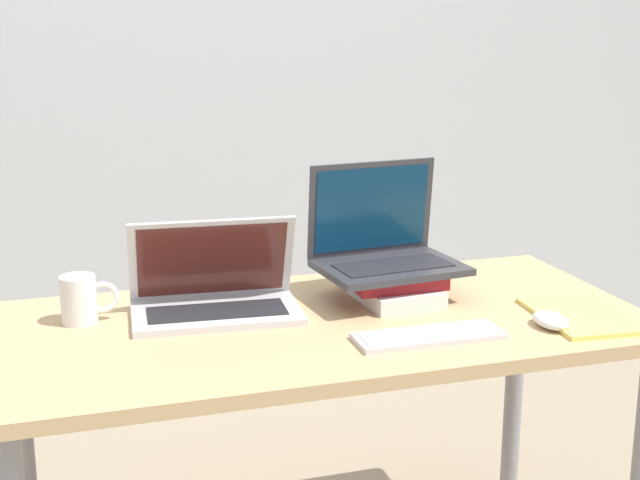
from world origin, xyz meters
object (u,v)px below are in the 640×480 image
at_px(mug, 81,299).
at_px(laptop_left, 215,295).
at_px(laptop_on_books, 384,247).
at_px(notepad, 583,315).
at_px(book_stack, 389,282).
at_px(wireless_keyboard, 429,336).
at_px(mouse, 551,320).

bearing_deg(mug, laptop_left, -5.55).
bearing_deg(mug, laptop_on_books, -1.11).
distance_m(notepad, mug, 1.10).
relative_size(laptop_left, book_stack, 1.40).
distance_m(laptop_left, laptop_on_books, 0.42).
bearing_deg(book_stack, laptop_left, 179.83).
xyz_separation_m(laptop_left, wireless_keyboard, (0.39, -0.29, -0.04)).
bearing_deg(laptop_left, book_stack, -0.17).
xyz_separation_m(laptop_on_books, mouse, (0.26, -0.32, -0.10)).
distance_m(book_stack, laptop_on_books, 0.09).
distance_m(laptop_left, notepad, 0.82).
height_order(laptop_on_books, notepad, laptop_on_books).
relative_size(book_stack, wireless_keyboard, 0.88).
xyz_separation_m(laptop_left, book_stack, (0.42, -0.00, -0.01)).
height_order(laptop_left, wireless_keyboard, laptop_left).
distance_m(laptop_on_books, mug, 0.70).
bearing_deg(mug, wireless_keyboard, -25.21).
height_order(book_stack, wireless_keyboard, book_stack).
relative_size(laptop_left, mouse, 3.75).
bearing_deg(mouse, book_stack, 129.63).
bearing_deg(laptop_left, laptop_on_books, 2.03).
bearing_deg(notepad, wireless_keyboard, -176.56).
bearing_deg(notepad, mouse, -161.19).
xyz_separation_m(laptop_on_books, wireless_keyboard, (-0.02, -0.31, -0.11)).
xyz_separation_m(book_stack, mouse, (0.25, -0.30, -0.02)).
xyz_separation_m(mouse, mug, (-0.96, 0.33, 0.04)).
bearing_deg(book_stack, laptop_on_books, 119.69).
relative_size(laptop_on_books, mouse, 3.37).
relative_size(laptop_on_books, mug, 2.79).
bearing_deg(mouse, notepad, 18.81).
relative_size(wireless_keyboard, mouse, 3.05).
relative_size(book_stack, laptop_on_books, 0.79).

